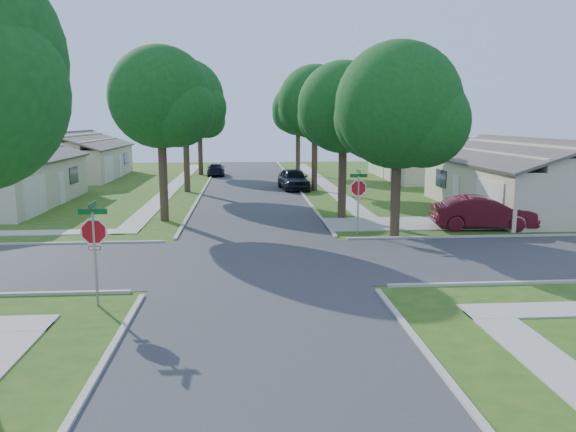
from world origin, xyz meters
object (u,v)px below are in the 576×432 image
Objects in this scene: house_nw_far at (74,161)px; car_driveway at (483,213)px; tree_e_mid at (316,106)px; stop_sign_ne at (358,191)px; tree_w_near at (161,102)px; tree_e_near at (344,112)px; house_ne_far at (428,162)px; house_ne_near at (527,184)px; stop_sign_sw at (94,236)px; car_curb_west at (216,170)px; tree_w_mid at (186,102)px; tree_e_far at (299,112)px; tree_ne_corner at (400,111)px; car_curb_east at (294,179)px; tree_w_far at (200,117)px.

car_driveway is at bearing -44.47° from house_nw_far.
stop_sign_ne is at bearing -90.20° from tree_e_mid.
tree_w_near is 0.66× the size of house_nw_far.
house_ne_far is (11.24, 19.99, -4.13)m from tree_e_near.
house_ne_near is at bearing 29.14° from stop_sign_ne.
tree_e_mid is 23.95m from house_nw_far.
stop_sign_sw is 0.74× the size of car_curb_west.
stop_sign_sw is 26.09m from tree_w_mid.
tree_ne_corner is (1.61, -29.80, -0.39)m from tree_e_far.
tree_e_near is at bearing 105.91° from car_curb_west.
stop_sign_ne is 34.26m from house_nw_far.
tree_e_mid is (9.46, 25.71, 4.22)m from stop_sign_sw.
tree_w_far is at bearing 116.21° from car_curb_east.
tree_w_far is at bearing 110.61° from tree_e_near.
car_curb_east is at bearing 5.07° from tree_w_mid.
house_ne_near is (9.63, 6.79, -4.08)m from tree_ne_corner.
car_driveway is at bearing -77.64° from tree_e_far.
car_curb_west is at bearing 131.27° from house_ne_near.
tree_e_near is at bearing -69.39° from tree_w_far.
house_nw_far is (-31.98, 21.00, 0.00)m from house_ne_near.
house_nw_far is at bearing 174.64° from house_ne_far.
tree_w_near reaches higher than house_ne_near.
tree_w_near is 1.85× the size of car_driveway.
tree_w_near is 0.94× the size of tree_w_mid.
tree_e_mid reaches higher than car_curb_east.
tree_w_near is at bearing -128.04° from car_curb_east.
tree_w_mid is at bearing 180.00° from tree_e_mid.
tree_e_far is 13.44m from car_curb_east.
stop_sign_sw is 14.30m from tree_w_near.
stop_sign_ne is 30.96m from tree_w_far.
tree_e_far reaches higher than house_nw_far.
stop_sign_sw is at bearing -103.73° from tree_e_far.
tree_e_mid is 1.15× the size of tree_w_far.
tree_w_near is (-9.40, -25.00, 0.14)m from tree_e_far.
tree_w_mid is 0.70× the size of house_nw_far.
tree_e_far is (9.45, 38.71, 3.95)m from stop_sign_sw.
car_curb_west is (-7.90, 28.16, -1.45)m from stop_sign_ne.
car_curb_west is at bearing 108.43° from tree_e_near.
tree_e_far is 1.09× the size of tree_w_far.
house_ne_near is at bearing 5.51° from tree_w_near.
house_nw_far is 2.86× the size of car_curb_east.
stop_sign_sw is at bearing -90.07° from tree_w_far.
car_driveway reaches higher than car_curb_west.
house_nw_far is 12.85m from car_curb_west.
stop_sign_ne is 0.33× the size of tree_w_near.
house_ne_near reaches higher than car_curb_west.
tree_e_mid reaches higher than stop_sign_ne.
car_curb_east is at bearing -97.20° from tree_e_far.
tree_w_mid reaches higher than tree_w_near.
tree_e_mid is 15.36m from car_curb_west.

